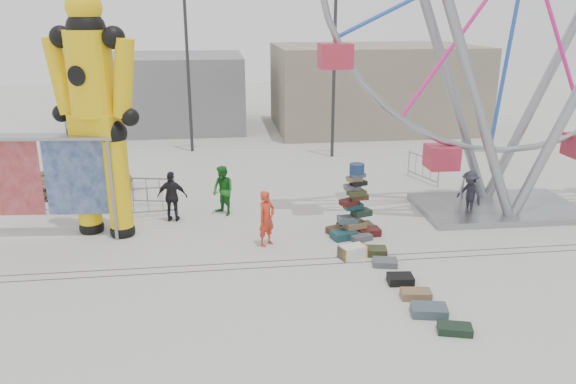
{
  "coord_description": "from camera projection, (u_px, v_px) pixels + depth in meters",
  "views": [
    {
      "loc": [
        -2.69,
        -13.87,
        6.95
      ],
      "look_at": [
        -0.61,
        2.29,
        1.69
      ],
      "focal_mm": 35.0,
      "sensor_mm": 36.0,
      "label": 1
    }
  ],
  "objects": [
    {
      "name": "barricade_dummy_c",
      "position": [
        148.0,
        202.0,
        19.75
      ],
      "size": [
        2.0,
        0.28,
        1.1
      ],
      "primitive_type": null,
      "rotation": [
        0.0,
        0.0,
        0.09
      ],
      "color": "gray",
      "rests_on": "ground"
    },
    {
      "name": "row_case_3",
      "position": [
        416.0,
        294.0,
        14.23
      ],
      "size": [
        0.81,
        0.53,
        0.21
      ],
      "primitive_type": "cube",
      "rotation": [
        0.0,
        0.0,
        -0.14
      ],
      "color": "olive",
      "rests_on": "ground"
    },
    {
      "name": "lamp_post_right",
      "position": [
        336.0,
        65.0,
        26.82
      ],
      "size": [
        1.41,
        0.25,
        8.0
      ],
      "color": "#2D2D30",
      "rests_on": "ground"
    },
    {
      "name": "track_line_far",
      "position": [
        314.0,
        259.0,
        16.49
      ],
      "size": [
        40.0,
        0.04,
        0.01
      ],
      "primitive_type": "cube",
      "color": "#47443F",
      "rests_on": "ground"
    },
    {
      "name": "building_left",
      "position": [
        162.0,
        91.0,
        34.91
      ],
      "size": [
        10.0,
        8.0,
        4.4
      ],
      "primitive_type": "cube",
      "color": "gray",
      "rests_on": "ground"
    },
    {
      "name": "crash_test_dummy",
      "position": [
        94.0,
        108.0,
        17.15
      ],
      "size": [
        3.05,
        1.71,
        7.83
      ],
      "rotation": [
        0.0,
        0.0,
        -0.4
      ],
      "color": "black",
      "rests_on": "ground"
    },
    {
      "name": "pedestrian_green",
      "position": [
        223.0,
        191.0,
        19.87
      ],
      "size": [
        1.06,
        1.1,
        1.78
      ],
      "primitive_type": "imported",
      "rotation": [
        0.0,
        0.0,
        -0.9
      ],
      "color": "#19661C",
      "rests_on": "ground"
    },
    {
      "name": "barricade_dummy_a",
      "position": [
        66.0,
        201.0,
        19.88
      ],
      "size": [
        1.98,
        0.52,
        1.1
      ],
      "primitive_type": null,
      "rotation": [
        0.0,
        0.0,
        -0.21
      ],
      "color": "gray",
      "rests_on": "ground"
    },
    {
      "name": "row_case_0",
      "position": [
        375.0,
        251.0,
        16.77
      ],
      "size": [
        0.76,
        0.61,
        0.22
      ],
      "primitive_type": "cube",
      "rotation": [
        0.0,
        0.0,
        -0.17
      ],
      "color": "#33391C",
      "rests_on": "ground"
    },
    {
      "name": "steamer_trunk",
      "position": [
        353.0,
        252.0,
        16.54
      ],
      "size": [
        0.89,
        0.68,
        0.37
      ],
      "primitive_type": "cube",
      "rotation": [
        0.0,
        0.0,
        0.33
      ],
      "color": "silver",
      "rests_on": "ground"
    },
    {
      "name": "barricade_wheel_back",
      "position": [
        423.0,
        168.0,
        23.96
      ],
      "size": [
        0.72,
        1.93,
        1.1
      ],
      "primitive_type": null,
      "rotation": [
        0.0,
        0.0,
        -1.26
      ],
      "color": "gray",
      "rests_on": "ground"
    },
    {
      "name": "row_case_4",
      "position": [
        429.0,
        310.0,
        13.43
      ],
      "size": [
        0.94,
        0.71,
        0.23
      ],
      "primitive_type": "cube",
      "rotation": [
        0.0,
        0.0,
        -0.21
      ],
      "color": "#42545F",
      "rests_on": "ground"
    },
    {
      "name": "parked_suv",
      "position": [
        82.0,
        179.0,
        22.39
      ],
      "size": [
        4.14,
        2.39,
        1.09
      ],
      "primitive_type": "imported",
      "rotation": [
        0.0,
        0.0,
        1.73
      ],
      "color": "#8F7E5C",
      "rests_on": "ground"
    },
    {
      "name": "pedestrian_red",
      "position": [
        267.0,
        218.0,
        17.24
      ],
      "size": [
        0.76,
        0.73,
        1.75
      ],
      "primitive_type": "imported",
      "rotation": [
        0.0,
        0.0,
        0.72
      ],
      "color": "red",
      "rests_on": "ground"
    },
    {
      "name": "pedestrian_grey",
      "position": [
        469.0,
        193.0,
        19.83
      ],
      "size": [
        0.94,
        1.19,
        1.62
      ],
      "primitive_type": "imported",
      "rotation": [
        0.0,
        0.0,
        -1.2
      ],
      "color": "#23232E",
      "rests_on": "ground"
    },
    {
      "name": "track_line_near",
      "position": [
        316.0,
        265.0,
        16.12
      ],
      "size": [
        40.0,
        0.04,
        0.01
      ],
      "primitive_type": "cube",
      "color": "#47443F",
      "rests_on": "ground"
    },
    {
      "name": "barricade_dummy_b",
      "position": [
        147.0,
        191.0,
        20.88
      ],
      "size": [
        1.98,
        0.49,
        1.1
      ],
      "primitive_type": null,
      "rotation": [
        0.0,
        0.0,
        -0.2
      ],
      "color": "gray",
      "rests_on": "ground"
    },
    {
      "name": "banner_scaffold",
      "position": [
        41.0,
        162.0,
        17.34
      ],
      "size": [
        4.66,
        1.15,
        3.34
      ],
      "rotation": [
        0.0,
        0.0,
        -0.08
      ],
      "color": "gray",
      "rests_on": "ground"
    },
    {
      "name": "barricade_wheel_front",
      "position": [
        461.0,
        195.0,
        20.48
      ],
      "size": [
        1.01,
        1.82,
        1.1
      ],
      "primitive_type": null,
      "rotation": [
        0.0,
        0.0,
        1.09
      ],
      "color": "gray",
      "rests_on": "ground"
    },
    {
      "name": "building_right",
      "position": [
        374.0,
        87.0,
        34.51
      ],
      "size": [
        12.0,
        8.0,
        5.0
      ],
      "primitive_type": "cube",
      "color": "gray",
      "rests_on": "ground"
    },
    {
      "name": "row_case_5",
      "position": [
        455.0,
        329.0,
        12.69
      ],
      "size": [
        0.85,
        0.63,
        0.19
      ],
      "primitive_type": "cube",
      "rotation": [
        0.0,
        0.0,
        -0.28
      ],
      "color": "black",
      "rests_on": "ground"
    },
    {
      "name": "pedestrian_black",
      "position": [
        172.0,
        196.0,
        19.25
      ],
      "size": [
        1.09,
        0.59,
        1.77
      ],
      "primitive_type": "imported",
      "rotation": [
        0.0,
        0.0,
        2.98
      ],
      "color": "black",
      "rests_on": "ground"
    },
    {
      "name": "row_case_2",
      "position": [
        400.0,
        279.0,
        15.0
      ],
      "size": [
        0.71,
        0.58,
        0.23
      ],
      "primitive_type": "cube",
      "rotation": [
        0.0,
        0.0,
        -0.09
      ],
      "color": "black",
      "rests_on": "ground"
    },
    {
      "name": "lamp_post_left",
      "position": [
        190.0,
        63.0,
        27.86
      ],
      "size": [
        1.41,
        0.25,
        8.0
      ],
      "color": "#2D2D30",
      "rests_on": "ground"
    },
    {
      "name": "ground",
      "position": [
        320.0,
        274.0,
        15.55
      ],
      "size": [
        90.0,
        90.0,
        0.0
      ],
      "primitive_type": "plane",
      "color": "#9E9E99",
      "rests_on": "ground"
    },
    {
      "name": "suitcase_tower",
      "position": [
        354.0,
        215.0,
        18.09
      ],
      "size": [
        1.75,
        1.54,
        2.4
      ],
      "rotation": [
        0.0,
        0.0,
        0.21
      ],
      "color": "#174047",
      "rests_on": "ground"
    },
    {
      "name": "row_case_1",
      "position": [
        385.0,
        262.0,
        16.06
      ],
      "size": [
        0.78,
        0.63,
        0.18
      ],
      "primitive_type": "cube",
      "rotation": [
        0.0,
        0.0,
        -0.22
      ],
      "color": "#53555A",
      "rests_on": "ground"
    }
  ]
}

